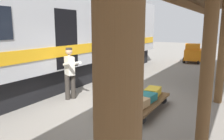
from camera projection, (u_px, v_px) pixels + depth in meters
ground_plane at (126, 104)px, 6.87m from camera, size 60.00×60.00×0.00m
train_car at (37, 35)px, 8.36m from camera, size 3.03×17.44×4.00m
luggage_cart at (135, 100)px, 6.45m from camera, size 1.43×2.16×0.30m
suitcase_tan_vintage at (137, 103)px, 5.76m from camera, size 0.53×0.67×0.21m
suitcase_slate_roller at (134, 89)px, 7.08m from camera, size 0.47×0.57×0.23m
suitcase_orange_carryall at (125, 93)px, 6.57m from camera, size 0.44×0.56×0.25m
suitcase_yellow_case at (153, 92)px, 6.76m from camera, size 0.44×0.65×0.23m
suitcase_teal_softside at (145, 97)px, 6.26m from camera, size 0.55×0.59×0.21m
suitcase_brown_leather at (115, 99)px, 6.07m from camera, size 0.44×0.60×0.24m
porter_in_overalls at (113, 75)px, 6.75m from camera, size 0.67×0.43×1.70m
porter_by_door at (70, 72)px, 7.22m from camera, size 0.74×0.61×1.70m
baggage_tug at (193, 53)px, 14.95m from camera, size 1.33×1.84×1.30m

